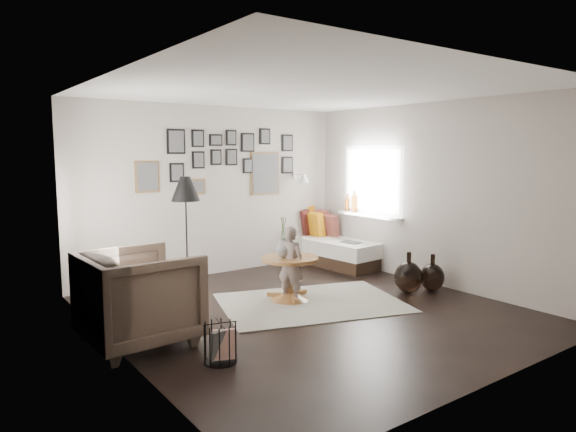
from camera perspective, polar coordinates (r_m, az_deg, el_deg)
ground at (r=6.26m, az=2.36°, el=-10.55°), size 4.80×4.80×0.00m
wall_back at (r=8.01m, az=-8.31°, el=2.76°), size 4.50×0.00×4.50m
wall_front at (r=4.39m, az=22.27°, el=-1.26°), size 4.50×0.00×4.50m
wall_left at (r=4.93m, az=-18.55°, el=-0.22°), size 0.00×4.80×4.80m
wall_right at (r=7.59m, az=15.87°, el=2.33°), size 0.00×4.80×4.80m
ceiling at (r=6.00m, az=2.49°, el=13.82°), size 4.80×4.80×0.00m
door_left at (r=6.11m, az=-21.71°, el=-1.37°), size 0.00×2.14×2.14m
window_right at (r=8.47m, az=8.33°, el=0.49°), size 0.15×1.32×1.30m
gallery_wall at (r=8.11m, az=-6.50°, el=5.98°), size 2.74×0.03×1.08m
wall_sconce at (r=8.61m, az=1.70°, el=4.22°), size 0.18×0.36×0.16m
rug at (r=6.57m, az=2.61°, el=-9.62°), size 2.60×2.16×0.01m
pedestal_table at (r=6.62m, az=0.21°, el=-7.17°), size 0.73×0.73×0.57m
vase at (r=6.49m, az=-0.46°, el=-3.26°), size 0.21×0.21×0.52m
candles at (r=6.59m, az=0.99°, el=-3.35°), size 0.12×0.12×0.27m
daybed at (r=8.89m, az=4.37°, el=-3.25°), size 1.01×2.05×0.96m
magazine_on_daybed at (r=8.35m, az=6.98°, el=-2.92°), size 0.28×0.34×0.02m
armchair at (r=5.33m, az=-16.17°, el=-8.66°), size 1.08×1.05×0.95m
armchair_cushion at (r=5.38m, az=-16.36°, el=-8.47°), size 0.43×0.44×0.19m
floor_lamp at (r=6.75m, az=-11.32°, el=2.48°), size 0.37×0.37×1.59m
magazine_basket at (r=4.83m, az=-7.49°, el=-13.79°), size 0.35×0.35×0.36m
demijohn_large at (r=7.17m, az=13.23°, el=-6.63°), size 0.37×0.37×0.56m
demijohn_small at (r=7.36m, az=15.73°, el=-6.54°), size 0.33×0.33×0.51m
child at (r=6.50m, az=0.30°, el=-5.41°), size 0.37×0.42×0.98m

